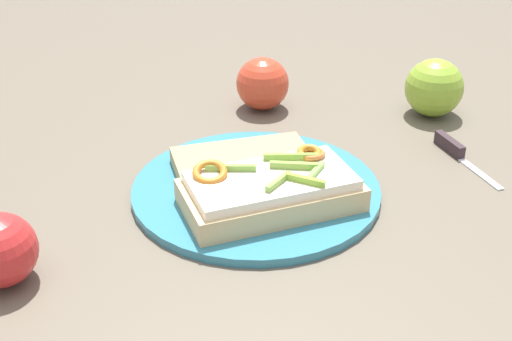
{
  "coord_description": "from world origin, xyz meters",
  "views": [
    {
      "loc": [
        0.67,
        -0.03,
        0.41
      ],
      "look_at": [
        0.0,
        0.0,
        0.03
      ],
      "focal_mm": 47.92,
      "sensor_mm": 36.0,
      "label": 1
    }
  ],
  "objects": [
    {
      "name": "bread_slice_side",
      "position": [
        -0.04,
        -0.01,
        0.02
      ],
      "size": [
        0.12,
        0.18,
        0.02
      ],
      "primitive_type": "cube",
      "rotation": [
        0.0,
        0.0,
        4.94
      ],
      "color": "tan",
      "rests_on": "plate"
    },
    {
      "name": "ground_plane",
      "position": [
        0.0,
        0.0,
        0.0
      ],
      "size": [
        2.0,
        2.0,
        0.0
      ],
      "primitive_type": "plane",
      "color": "brown",
      "rests_on": "ground"
    },
    {
      "name": "plate",
      "position": [
        0.0,
        0.0,
        0.01
      ],
      "size": [
        0.28,
        0.28,
        0.01
      ],
      "primitive_type": "cylinder",
      "color": "teal",
      "rests_on": "ground_plane"
    },
    {
      "name": "knife",
      "position": [
        -0.08,
        0.26,
        0.01
      ],
      "size": [
        0.13,
        0.05,
        0.02
      ],
      "rotation": [
        0.0,
        0.0,
        0.3
      ],
      "color": "silver",
      "rests_on": "ground_plane"
    },
    {
      "name": "apple_2",
      "position": [
        -0.24,
        0.02,
        0.04
      ],
      "size": [
        0.09,
        0.09,
        0.08
      ],
      "primitive_type": "sphere",
      "rotation": [
        0.0,
        0.0,
        0.26
      ],
      "color": "red",
      "rests_on": "ground_plane"
    },
    {
      "name": "sandwich",
      "position": [
        0.04,
        0.01,
        0.03
      ],
      "size": [
        0.15,
        0.21,
        0.05
      ],
      "rotation": [
        0.0,
        0.0,
        5.03
      ],
      "color": "tan",
      "rests_on": "plate"
    },
    {
      "name": "apple_0",
      "position": [
        -0.21,
        0.26,
        0.04
      ],
      "size": [
        0.11,
        0.11,
        0.08
      ],
      "primitive_type": "sphere",
      "rotation": [
        0.0,
        0.0,
        4.33
      ],
      "color": "#84A92F",
      "rests_on": "ground_plane"
    }
  ]
}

